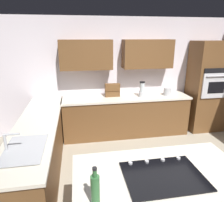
{
  "coord_description": "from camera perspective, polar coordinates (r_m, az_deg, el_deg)",
  "views": [
    {
      "loc": [
        1.17,
        2.59,
        2.2
      ],
      "look_at": [
        0.52,
        -1.19,
        0.99
      ],
      "focal_mm": 33.26,
      "sensor_mm": 36.0,
      "label": 1
    }
  ],
  "objects": [
    {
      "name": "sink_unit",
      "position": [
        2.73,
        -23.07,
        -12.02
      ],
      "size": [
        0.46,
        0.7,
        0.23
      ],
      "color": "#515456",
      "rests_on": "countertop_side"
    },
    {
      "name": "countertop_side",
      "position": [
        3.47,
        -19.97,
        -5.99
      ],
      "size": [
        0.64,
        2.94,
        0.04
      ],
      "primitive_type": "cube",
      "color": "silver",
      "rests_on": "lower_cabinets_side"
    },
    {
      "name": "spice_rack",
      "position": [
        4.6,
        0.12,
        3.0
      ],
      "size": [
        0.33,
        0.11,
        0.29
      ],
      "color": "brown",
      "rests_on": "countertop_back"
    },
    {
      "name": "lower_cabinets_side",
      "position": [
        3.66,
        -19.23,
        -12.47
      ],
      "size": [
        0.6,
        2.9,
        0.86
      ],
      "primitive_type": "cube",
      "color": "brown",
      "rests_on": "ground"
    },
    {
      "name": "island_top",
      "position": [
        2.21,
        13.88,
        -19.86
      ],
      "size": [
        1.74,
        1.06,
        0.04
      ],
      "primitive_type": "cube",
      "color": "silver",
      "rests_on": "island_base"
    },
    {
      "name": "countertop_back",
      "position": [
        4.63,
        3.94,
        0.9
      ],
      "size": [
        2.84,
        0.64,
        0.04
      ],
      "primitive_type": "cube",
      "color": "silver",
      "rests_on": "lower_cabinets_back"
    },
    {
      "name": "wall_back",
      "position": [
        4.83,
        3.59,
        8.16
      ],
      "size": [
        6.0,
        0.44,
        2.6
      ],
      "color": "silver",
      "rests_on": "ground"
    },
    {
      "name": "oil_bottle",
      "position": [
        1.79,
        -4.64,
        -23.02
      ],
      "size": [
        0.07,
        0.07,
        0.34
      ],
      "color": "#336B38",
      "rests_on": "island_top"
    },
    {
      "name": "lower_cabinets_back",
      "position": [
        4.78,
        3.83,
        -4.27
      ],
      "size": [
        2.8,
        0.6,
        0.86
      ],
      "primitive_type": "cube",
      "color": "brown",
      "rests_on": "ground"
    },
    {
      "name": "ground_plane",
      "position": [
        3.59,
        12.19,
        -20.72
      ],
      "size": [
        14.0,
        14.0,
        0.0
      ],
      "primitive_type": "plane",
      "color": "#9E937F"
    },
    {
      "name": "kettle",
      "position": [
        4.89,
        14.95,
        2.52
      ],
      "size": [
        0.17,
        0.17,
        0.17
      ],
      "primitive_type": "cylinder",
      "color": "#B7BABF",
      "rests_on": "countertop_back"
    },
    {
      "name": "blender",
      "position": [
        4.66,
        8.26,
        2.98
      ],
      "size": [
        0.15,
        0.15,
        0.34
      ],
      "color": "silver",
      "rests_on": "countertop_back"
    },
    {
      "name": "wall_oven",
      "position": [
        5.38,
        24.66,
        3.55
      ],
      "size": [
        0.8,
        0.66,
        2.1
      ],
      "color": "brown",
      "rests_on": "ground"
    },
    {
      "name": "cooktop",
      "position": [
        2.19,
        13.88,
        -19.2
      ],
      "size": [
        0.76,
        0.56,
        0.03
      ],
      "color": "black",
      "rests_on": "island_top"
    }
  ]
}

